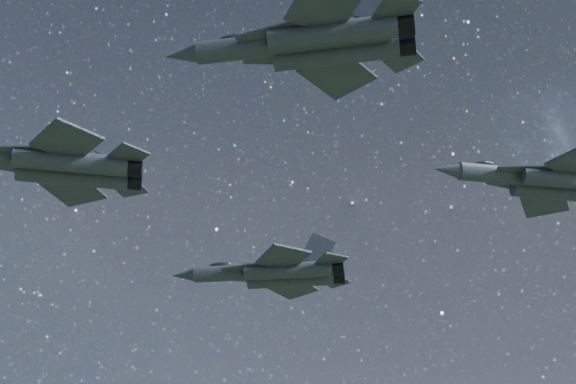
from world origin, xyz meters
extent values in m
cube|color=#31363D|center=(-19.32, -1.61, 156.59)|extent=(9.33, 2.01, 1.47)
cylinder|color=#31363D|center=(-18.83, -2.72, 156.08)|extent=(9.56, 2.08, 1.77)
cylinder|color=#31363D|center=(-18.91, -0.46, 156.08)|extent=(9.56, 2.08, 1.77)
cylinder|color=black|center=(-13.63, -2.55, 156.08)|extent=(1.53, 1.68, 1.63)
cylinder|color=black|center=(-13.71, -0.29, 156.08)|extent=(1.53, 1.68, 1.63)
cube|color=#31363D|center=(-23.12, -3.26, 156.51)|extent=(6.01, 2.16, 0.14)
cube|color=#31363D|center=(-23.22, -0.21, 156.51)|extent=(6.01, 2.53, 0.14)
cube|color=#31363D|center=(-18.97, -5.44, 156.30)|extent=(6.28, 6.44, 0.23)
cube|color=#31363D|center=(-19.23, 2.25, 156.30)|extent=(6.16, 6.37, 0.23)
cube|color=#31363D|center=(-14.03, -4.03, 156.30)|extent=(3.70, 3.78, 0.17)
cube|color=#31363D|center=(-14.21, 1.17, 156.30)|extent=(3.63, 3.72, 0.17)
cube|color=#31363D|center=(-15.54, -2.90, 158.23)|extent=(3.94, 0.54, 4.03)
cube|color=#31363D|center=(-15.64, -0.07, 158.23)|extent=(3.93, 0.63, 4.03)
cylinder|color=#31363D|center=(-3.63, 17.75, 156.21)|extent=(8.47, 3.72, 1.75)
cone|color=#31363D|center=(-8.85, 19.07, 156.21)|extent=(2.99, 2.18, 1.57)
ellipsoid|color=#17272B|center=(-4.94, 18.08, 157.05)|extent=(2.87, 1.79, 0.86)
cube|color=#31363D|center=(2.02, 16.32, 156.16)|extent=(9.32, 3.88, 1.46)
cylinder|color=#31363D|center=(2.18, 15.13, 155.65)|extent=(9.55, 4.00, 1.75)
cylinder|color=#31363D|center=(2.73, 17.30, 155.65)|extent=(9.55, 4.00, 1.75)
cylinder|color=black|center=(7.18, 13.87, 155.65)|extent=(1.81, 1.92, 1.61)
cylinder|color=black|center=(7.73, 16.04, 155.65)|extent=(1.81, 1.92, 1.61)
cube|color=#31363D|center=(-2.05, 15.79, 156.08)|extent=(5.80, 3.59, 0.13)
cube|color=#31363D|center=(-1.31, 18.72, 156.08)|extent=(5.89, 1.55, 0.13)
cube|color=#31363D|center=(1.30, 12.57, 155.88)|extent=(5.53, 5.89, 0.22)
cube|color=#31363D|center=(3.17, 19.96, 155.88)|extent=(6.43, 6.41, 0.22)
cube|color=#31363D|center=(6.39, 12.56, 155.88)|extent=(3.24, 3.40, 0.17)
cube|color=#31363D|center=(7.65, 17.56, 155.88)|extent=(3.80, 3.81, 0.17)
cube|color=#31363D|center=(5.26, 14.06, 157.78)|extent=(3.74, 1.43, 3.99)
cube|color=#31363D|center=(5.95, 16.78, 157.78)|extent=(3.88, 0.82, 3.99)
cylinder|color=#31363D|center=(-5.02, -18.61, 156.61)|extent=(7.89, 3.88, 1.64)
cone|color=#31363D|center=(-9.82, -17.11, 156.61)|extent=(2.84, 2.15, 1.47)
ellipsoid|color=#17272B|center=(-6.22, -18.23, 157.39)|extent=(2.71, 1.80, 0.81)
cube|color=#31363D|center=(0.19, -20.24, 156.55)|extent=(8.67, 4.07, 1.36)
cylinder|color=#31363D|center=(0.27, -21.36, 156.08)|extent=(8.89, 4.19, 1.64)
cylinder|color=#31363D|center=(0.90, -19.36, 156.08)|extent=(8.89, 4.19, 1.64)
cylinder|color=black|center=(4.87, -22.80, 156.08)|extent=(1.75, 1.85, 1.51)
cylinder|color=black|center=(5.50, -20.80, 156.08)|extent=(1.75, 1.85, 1.51)
cube|color=#31363D|center=(-3.64, -20.52, 156.48)|extent=(5.34, 3.61, 0.13)
cube|color=#31363D|center=(-2.79, -17.82, 156.48)|extent=(5.54, 1.75, 0.13)
cube|color=#31363D|center=(-0.68, -23.70, 156.29)|extent=(4.99, 5.37, 0.21)
cube|color=#31363D|center=(1.45, -16.90, 156.29)|extent=(6.01, 5.96, 0.21)
cube|color=#31363D|center=(4.07, -23.98, 156.29)|extent=(2.92, 3.08, 0.16)
cube|color=#31363D|center=(5.51, -19.38, 156.29)|extent=(3.56, 3.55, 0.16)
cube|color=#31363D|center=(3.10, -22.52, 158.07)|extent=(3.44, 1.53, 3.73)
cube|color=#31363D|center=(3.88, -20.02, 158.07)|extent=(3.60, 0.97, 3.73)
cylinder|color=#31363D|center=(19.58, -2.41, 158.20)|extent=(8.05, 1.89, 1.69)
cone|color=#31363D|center=(14.38, -2.54, 158.20)|extent=(2.63, 1.58, 1.52)
ellipsoid|color=#17272B|center=(18.28, -2.44, 159.02)|extent=(2.60, 1.20, 0.83)
cube|color=#31363D|center=(25.20, -2.27, 158.15)|extent=(8.91, 1.85, 1.41)
cylinder|color=#31363D|center=(25.66, -3.34, 157.66)|extent=(9.13, 1.92, 1.69)
cylinder|color=#31363D|center=(25.61, -1.17, 157.66)|extent=(9.13, 1.92, 1.69)
cube|color=#31363D|center=(21.56, -3.82, 158.07)|extent=(5.75, 2.11, 0.13)
cube|color=#31363D|center=(21.49, -0.90, 158.07)|extent=(5.75, 2.37, 0.13)
cube|color=#31363D|center=(25.33, 1.42, 157.88)|extent=(5.91, 6.10, 0.22)
camera|label=1|loc=(-8.20, -61.56, 118.90)|focal=50.00mm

